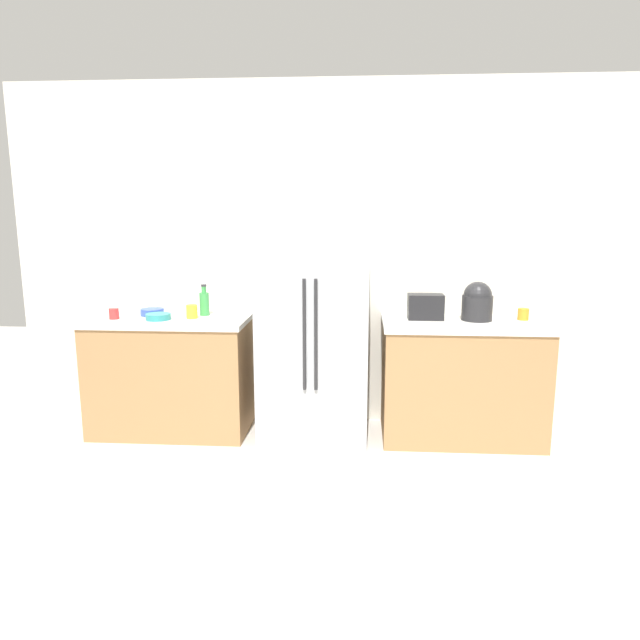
% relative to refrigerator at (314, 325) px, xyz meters
% --- Properties ---
extents(ground_plane, '(10.70, 10.70, 0.00)m').
position_rel_refrigerator_xyz_m(ground_plane, '(0.19, -1.44, -0.87)').
color(ground_plane, beige).
extents(kitchen_back_panel, '(5.35, 0.10, 2.72)m').
position_rel_refrigerator_xyz_m(kitchen_back_panel, '(0.19, 0.41, 0.49)').
color(kitchen_back_panel, silver).
rests_on(kitchen_back_panel, ground_plane).
extents(counter_left, '(1.23, 0.66, 0.91)m').
position_rel_refrigerator_xyz_m(counter_left, '(-1.13, 0.04, -0.42)').
color(counter_left, '#9E7247').
rests_on(counter_left, ground_plane).
extents(counter_right, '(1.22, 0.66, 0.91)m').
position_rel_refrigerator_xyz_m(counter_right, '(1.12, 0.04, -0.42)').
color(counter_right, '#9E7247').
rests_on(counter_right, ground_plane).
extents(refrigerator, '(0.81, 0.71, 1.75)m').
position_rel_refrigerator_xyz_m(refrigerator, '(0.00, 0.00, 0.00)').
color(refrigerator, '#B2B5BA').
rests_on(refrigerator, ground_plane).
extents(toaster, '(0.27, 0.15, 0.19)m').
position_rel_refrigerator_xyz_m(toaster, '(0.84, 0.10, 0.13)').
color(toaster, black).
rests_on(toaster, counter_right).
extents(rice_cooker, '(0.23, 0.23, 0.29)m').
position_rel_refrigerator_xyz_m(rice_cooker, '(1.22, 0.09, 0.18)').
color(rice_cooker, '#262628').
rests_on(rice_cooker, counter_right).
extents(bottle_a, '(0.07, 0.07, 0.25)m').
position_rel_refrigerator_xyz_m(bottle_a, '(-0.88, 0.14, 0.14)').
color(bottle_a, green).
rests_on(bottle_a, counter_left).
extents(cup_a, '(0.07, 0.07, 0.08)m').
position_rel_refrigerator_xyz_m(cup_a, '(-1.52, -0.06, 0.08)').
color(cup_a, red).
rests_on(cup_a, counter_left).
extents(cup_b, '(0.08, 0.08, 0.09)m').
position_rel_refrigerator_xyz_m(cup_b, '(1.57, 0.12, 0.08)').
color(cup_b, orange).
rests_on(cup_b, counter_right).
extents(cup_c, '(0.08, 0.08, 0.10)m').
position_rel_refrigerator_xyz_m(cup_c, '(-0.94, 0.01, 0.09)').
color(cup_c, yellow).
rests_on(cup_c, counter_left).
extents(bowl_a, '(0.18, 0.18, 0.05)m').
position_rel_refrigerator_xyz_m(bowl_a, '(-1.29, 0.11, 0.06)').
color(bowl_a, blue).
rests_on(bowl_a, counter_left).
extents(bowl_b, '(0.19, 0.19, 0.05)m').
position_rel_refrigerator_xyz_m(bowl_b, '(-1.18, -0.06, 0.06)').
color(bowl_b, teal).
rests_on(bowl_b, counter_left).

